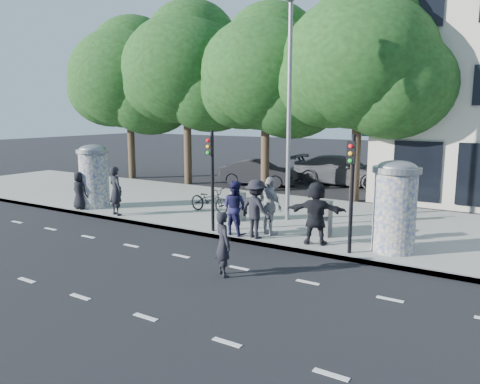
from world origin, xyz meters
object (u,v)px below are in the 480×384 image
Objects in this scene: bicycle at (209,200)px; cabinet_left at (238,206)px; ped_b at (116,191)px; man_road at (223,244)px; street_lamp at (289,94)px; ped_a at (80,190)px; traffic_pole_near at (211,170)px; car_right at (343,170)px; traffic_pole_far at (351,182)px; ad_column_right at (395,204)px; ped_d at (256,209)px; ped_c at (235,208)px; car_mid at (258,173)px; ad_column_left at (94,175)px; ped_f at (316,213)px; ped_e at (270,206)px; cabinet_right at (322,218)px.

cabinet_left is at bearing -104.74° from bicycle.
man_road is at bearing 170.43° from ped_b.
ped_a is at bearing -161.18° from street_lamp.
man_road is (2.56, -3.09, -1.39)m from traffic_pole_near.
traffic_pole_far is at bearing -161.25° from car_right.
ad_column_right is at bearing -94.72° from man_road.
ped_d is (6.33, -0.00, -0.01)m from ped_b.
ad_column_right is 1.69× the size of ped_a.
ped_a is 1.48× the size of cabinet_left.
car_mid is (-5.04, 10.35, -0.33)m from ped_c.
ad_column_left is 0.78× the size of traffic_pole_far.
traffic_pole_far is 0.59× the size of car_right.
ped_f reaches higher than man_road.
ped_c is (7.65, -0.00, 0.11)m from ped_a.
ped_d is 1.78× the size of cabinet_left.
ad_column_left is at bearing 23.04° from ped_e.
street_lamp is 4.70m from ped_c.
ped_d is 0.43× the size of car_mid.
traffic_pole_far is 7.25m from bicycle.
traffic_pole_near is 2.93× the size of cabinet_right.
bicycle is 0.44× the size of car_mid.
street_lamp is at bearing 156.27° from ad_column_right.
bicycle is (-3.25, -0.42, -4.14)m from street_lamp.
bicycle is (-3.73, 1.80, -0.46)m from ped_e.
cabinet_left is (-2.01, 1.22, -0.43)m from ped_e.
man_road is at bearing -129.02° from ad_column_right.
cabinet_left is at bearing -166.95° from car_mid.
ped_a is 8.47m from ped_d.
street_lamp is 7.22m from man_road.
traffic_pole_far is at bearing -137.79° from ad_column_right.
ped_a is at bearing -172.79° from cabinet_right.
ped_a is 2.14m from ped_b.
ped_d is (1.70, 0.06, -1.14)m from traffic_pole_near.
man_road is at bearing -165.73° from car_mid.
car_right is (-1.52, 10.23, -3.96)m from street_lamp.
cabinet_left is at bearing -29.20° from ped_d.
ad_column_right is 0.61× the size of car_mid.
man_road reaches higher than car_right.
ped_b is (-9.43, 0.06, -1.12)m from traffic_pole_far.
ad_column_left is at bearing 173.89° from traffic_pole_near.
cabinet_right is (10.17, 1.35, -0.20)m from ped_a.
ad_column_left is at bearing 113.52° from bicycle.
ped_c is 0.82m from ped_d.
bicycle is (-3.55, 2.37, -0.44)m from ped_d.
ped_c reaches higher than car_right.
man_road is (0.68, -3.72, -0.27)m from ped_e.
street_lamp reaches higher than cabinet_right.
ped_d is 0.60m from ped_e.
ped_b is 1.00× the size of ped_e.
traffic_pole_near reaches higher than ped_d.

